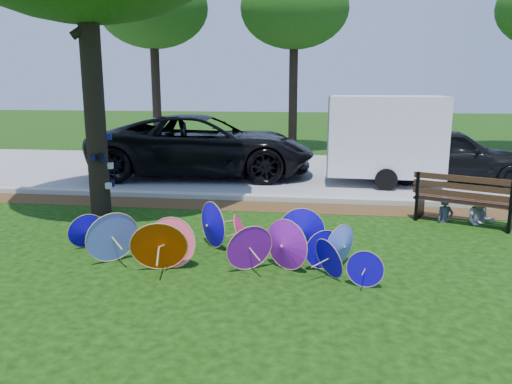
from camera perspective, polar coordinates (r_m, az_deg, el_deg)
ground at (r=7.51m, az=-5.98°, el=-9.85°), size 90.00×90.00×0.00m
mulch_strip at (r=11.72m, az=-0.74°, el=-1.64°), size 90.00×1.00×0.01m
curb at (r=12.38m, az=-0.25°, el=-0.62°), size 90.00×0.30×0.12m
street at (r=16.43m, az=1.81°, el=2.39°), size 90.00×8.00×0.01m
parasol_pile at (r=8.01m, az=-3.81°, el=-5.47°), size 5.25×1.87×0.88m
black_van at (r=15.59m, az=-6.04°, el=5.29°), size 7.09×3.81×1.89m
dark_pickup at (r=15.63m, az=21.12°, el=3.99°), size 4.74×2.07×1.59m
cargo_trailer at (r=14.69m, az=14.60°, el=6.29°), size 3.20×2.10×2.79m
park_bench at (r=11.07m, az=22.76°, el=-0.73°), size 2.11×1.49×1.03m
person_left at (r=11.04m, az=20.94°, el=-0.66°), size 0.43×0.36×1.01m
person_right at (r=11.20m, az=24.46°, el=-0.27°), size 0.65×0.55×1.21m
bg_trees at (r=21.43m, az=8.85°, el=20.02°), size 20.23×6.48×7.40m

